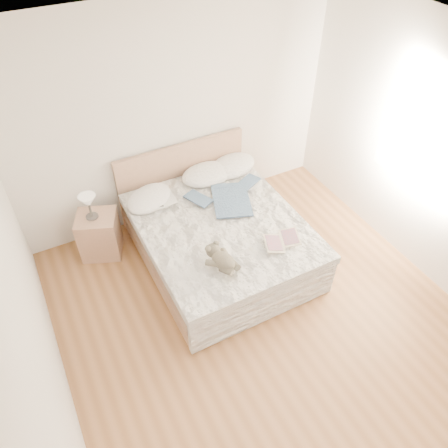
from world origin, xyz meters
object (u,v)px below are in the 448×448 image
Objects in this scene: table_lamp at (88,202)px; teddy_bear at (224,265)px; nightstand at (100,235)px; photo_book at (163,202)px; bed at (218,237)px; childrens_book at (282,241)px.

table_lamp reaches higher than teddy_bear.
nightstand is 0.86m from photo_book.
bed is at bearing -30.14° from table_lamp.
photo_book reaches higher than nightstand.
table_lamp reaches higher than nightstand.
table_lamp is at bearing 105.25° from teddy_bear.
photo_book is (0.76, -0.19, 0.35)m from nightstand.
bed is at bearing 49.21° from teddy_bear.
childrens_book is at bearing -39.81° from table_lamp.
teddy_bear is at bearing -156.07° from childrens_book.
childrens_book is 0.72m from teddy_bear.
bed reaches higher than photo_book.
childrens_book is at bearing -15.20° from teddy_bear.
childrens_book is (1.64, -1.37, 0.35)m from nightstand.
table_lamp is at bearing 166.45° from photo_book.
teddy_bear is at bearing -56.35° from table_lamp.
bed is 5.27× the size of childrens_book.
bed is at bearing -48.20° from photo_book.
bed is 6.98× the size of table_lamp.
childrens_book is at bearing -52.79° from photo_book.
table_lamp is at bearing 149.86° from bed.
photo_book is 1.47m from childrens_book.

